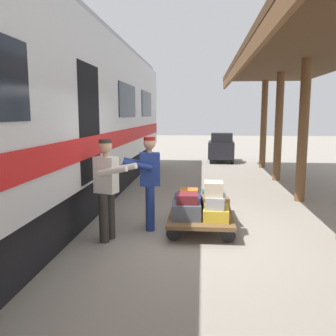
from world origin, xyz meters
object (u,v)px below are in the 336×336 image
object	(u,v)px
suitcase_slate_roller	(186,211)
suitcase_teal_softside	(214,197)
suitcase_navy_fabric	(188,202)
suitcase_orange_carryall	(189,196)
suitcase_yellow_case	(216,213)
suitcase_maroon_trunk	(188,198)
suitcase_brown_leather	(215,203)
porter_by_door	(107,186)
porter_in_overalls	(149,180)
suitcase_gray_aluminum	(215,201)
baggage_tug	(221,148)
train_car	(7,117)
luggage_cart	(201,212)
suitcase_cream_canvas	(214,189)

from	to	relation	value
suitcase_slate_roller	suitcase_teal_softside	bearing A→B (deg)	-113.55
suitcase_navy_fabric	suitcase_orange_carryall	size ratio (longest dim) A/B	0.82
suitcase_yellow_case	suitcase_maroon_trunk	distance (m)	0.55
suitcase_brown_leather	porter_by_door	world-z (taller)	porter_by_door
suitcase_brown_leather	suitcase_teal_softside	size ratio (longest dim) A/B	0.77
porter_in_overalls	suitcase_orange_carryall	bearing A→B (deg)	-129.01
suitcase_slate_roller	suitcase_gray_aluminum	size ratio (longest dim) A/B	1.01
suitcase_yellow_case	suitcase_brown_leather	bearing A→B (deg)	-90.00
porter_in_overalls	porter_by_door	size ratio (longest dim) A/B	1.00
suitcase_gray_aluminum	porter_in_overalls	bearing A→B (deg)	-14.07
suitcase_slate_roller	porter_in_overalls	xyz separation A→B (m)	(0.70, -0.31, 0.47)
suitcase_yellow_case	baggage_tug	size ratio (longest dim) A/B	0.34
train_car	suitcase_brown_leather	distance (m)	4.06
luggage_cart	suitcase_teal_softside	distance (m)	0.66
suitcase_orange_carryall	porter_in_overalls	world-z (taller)	porter_in_overalls
suitcase_brown_leather	suitcase_gray_aluminum	xyz separation A→B (m)	(0.01, 0.58, 0.18)
suitcase_navy_fabric	suitcase_cream_canvas	xyz separation A→B (m)	(-0.47, 0.58, 0.40)
suitcase_yellow_case	suitcase_navy_fabric	world-z (taller)	suitcase_navy_fabric
porter_by_door	baggage_tug	distance (m)	10.49
suitcase_brown_leather	suitcase_navy_fabric	size ratio (longest dim) A/B	0.94
train_car	baggage_tug	size ratio (longest dim) A/B	10.38
suitcase_gray_aluminum	porter_in_overalls	distance (m)	1.27
suitcase_teal_softside	suitcase_slate_roller	distance (m)	1.28
suitcase_navy_fabric	baggage_tug	xyz separation A→B (m)	(-1.10, -9.26, 0.18)
suitcase_maroon_trunk	suitcase_yellow_case	bearing A→B (deg)	176.17
luggage_cart	suitcase_maroon_trunk	xyz separation A→B (m)	(0.24, 0.55, 0.40)
suitcase_maroon_trunk	suitcase_brown_leather	bearing A→B (deg)	-131.54
train_car	suitcase_yellow_case	bearing A→B (deg)	179.69
suitcase_gray_aluminum	suitcase_cream_canvas	distance (m)	0.23
suitcase_brown_leather	suitcase_slate_roller	world-z (taller)	suitcase_slate_roller
train_car	porter_by_door	world-z (taller)	train_car
suitcase_navy_fabric	suitcase_gray_aluminum	distance (m)	0.79
suitcase_orange_carryall	baggage_tug	bearing A→B (deg)	-97.25
suitcase_navy_fabric	porter_by_door	world-z (taller)	porter_by_door
train_car	baggage_tug	world-z (taller)	train_car
baggage_tug	porter_in_overalls	bearing A→B (deg)	79.30
luggage_cart	suitcase_navy_fabric	bearing A→B (deg)	0.00
suitcase_cream_canvas	porter_by_door	xyz separation A→B (m)	(1.75, 0.37, 0.08)
suitcase_brown_leather	suitcase_gray_aluminum	size ratio (longest dim) A/B	0.93
baggage_tug	train_car	bearing A→B (deg)	66.51
luggage_cart	suitcase_orange_carryall	distance (m)	0.66
porter_in_overalls	suitcase_navy_fabric	bearing A→B (deg)	-158.45
suitcase_orange_carryall	suitcase_gray_aluminum	xyz separation A→B (m)	(-0.50, 1.16, 0.19)
porter_in_overalls	porter_by_door	bearing A→B (deg)	48.59
luggage_cart	suitcase_cream_canvas	size ratio (longest dim) A/B	5.85
suitcase_orange_carryall	suitcase_gray_aluminum	bearing A→B (deg)	113.31
suitcase_yellow_case	suitcase_orange_carryall	world-z (taller)	suitcase_orange_carryall
suitcase_yellow_case	suitcase_teal_softside	world-z (taller)	suitcase_teal_softside
porter_in_overalls	train_car	bearing A→B (deg)	6.72
train_car	suitcase_slate_roller	xyz separation A→B (m)	(-3.17, 0.02, -1.61)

